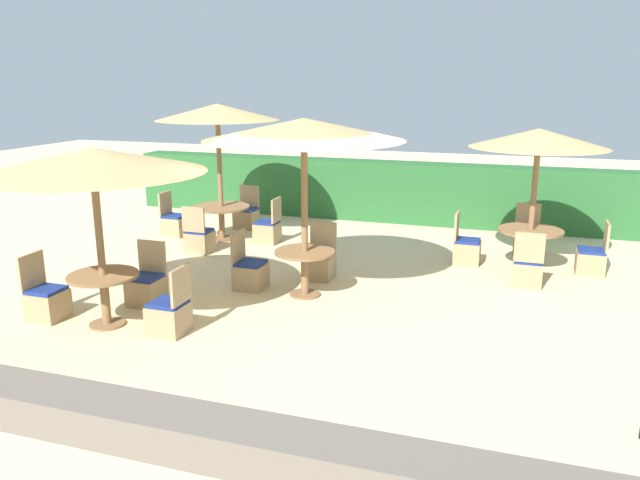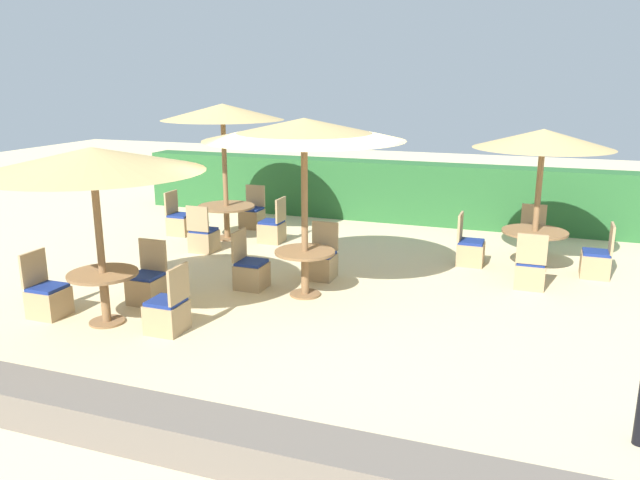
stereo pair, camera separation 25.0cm
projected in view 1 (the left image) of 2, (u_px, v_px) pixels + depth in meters
ground_plane at (307, 310)px, 9.08m from camera, size 40.00×40.00×0.00m
hedge_row at (394, 192)px, 14.54m from camera, size 13.00×0.70×1.38m
stone_border at (172, 430)px, 5.65m from camera, size 10.00×0.56×0.37m
parasol_front_left at (92, 161)px, 7.95m from camera, size 2.90×2.90×2.41m
round_table_front_left at (104, 287)px, 8.38m from camera, size 0.94×0.94×0.73m
patio_chair_front_left_west at (46, 301)px, 8.68m from camera, size 0.46×0.46×0.93m
patio_chair_front_left_north at (147, 287)px, 9.25m from camera, size 0.46×0.46×0.93m
patio_chair_front_left_east at (170, 315)px, 8.18m from camera, size 0.46×0.46×0.93m
parasol_back_left at (217, 113)px, 12.36m from camera, size 2.46×2.46×2.77m
round_table_back_left at (221, 212)px, 12.87m from camera, size 1.17×1.17×0.70m
patio_chair_back_left_south at (199, 239)px, 11.98m from camera, size 0.46×0.46×0.93m
patio_chair_back_left_west at (174, 223)px, 13.26m from camera, size 0.46×0.46×0.93m
patio_chair_back_left_north at (246, 216)px, 13.94m from camera, size 0.46×0.46×0.93m
patio_chair_back_left_east at (268, 230)px, 12.69m from camera, size 0.46×0.46×0.93m
parasol_center at (304, 130)px, 9.04m from camera, size 2.98×2.98×2.71m
round_table_center at (305, 262)px, 9.54m from camera, size 0.93×0.93×0.72m
patio_chair_center_west at (250, 273)px, 9.93m from camera, size 0.46×0.46×0.93m
patio_chair_center_north at (320, 263)px, 10.45m from camera, size 0.46×0.46×0.93m
parasol_back_right at (539, 139)px, 10.46m from camera, size 2.31×2.31×2.45m
round_table_back_right at (530, 237)px, 10.90m from camera, size 1.11×1.11×0.71m
patio_chair_back_right_north at (526, 239)px, 11.98m from camera, size 0.46×0.46×0.93m
patio_chair_back_right_east at (591, 260)px, 10.63m from camera, size 0.46×0.46×0.93m
patio_chair_back_right_south at (527, 270)px, 10.06m from camera, size 0.46×0.46×0.93m
patio_chair_back_right_west at (466, 249)px, 11.28m from camera, size 0.46×0.46×0.93m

